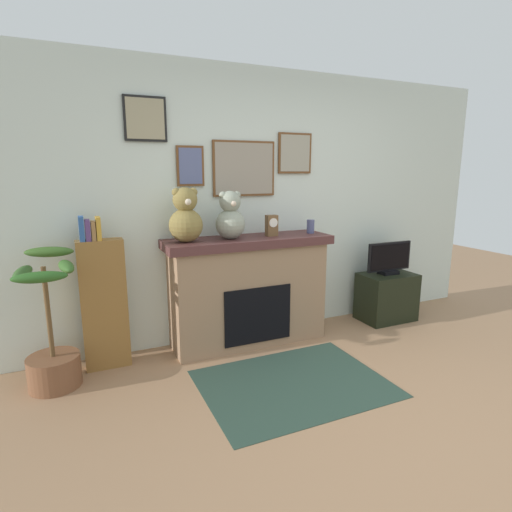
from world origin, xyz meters
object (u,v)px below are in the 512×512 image
Objects in this scene: potted_plant at (52,347)px; teddy_bear_brown at (186,218)px; television at (389,259)px; bookshelf at (104,301)px; tv_stand at (386,297)px; candle_jar at (311,226)px; mantel_clock at (272,225)px; teddy_bear_cream at (230,217)px; fireplace at (248,290)px.

potted_plant is 1.45m from teddy_bear_brown.
television is at bearing 1.56° from potted_plant.
bookshelf reaches higher than tv_stand.
candle_jar is 1.26m from teddy_bear_brown.
tv_stand is 3.00× the size of mantel_clock.
tv_stand is at bearing 90.00° from television.
teddy_bear_cream reaches higher than potted_plant.
fireplace is at bearing 1.77° from teddy_bear_brown.
fireplace is 2.66× the size of tv_stand.
television is 2.82× the size of mantel_clock.
bookshelf is 9.64× the size of candle_jar.
teddy_bear_brown is at bearing 179.97° from mantel_clock.
bookshelf is at bearing 178.93° from fireplace.
potted_plant is 1.80× the size of tv_stand.
tv_stand is at bearing -3.38° from candle_jar.
teddy_bear_cream is at bearing -2.18° from bookshelf.
teddy_bear_brown reaches higher than teddy_bear_cream.
bookshelf is 1.63m from mantel_clock.
fireplace is 1.72m from potted_plant.
mantel_clock reaches higher than fireplace.
teddy_bear_cream is (-0.42, 0.00, 0.10)m from mantel_clock.
television is 1.91m from teddy_bear_cream.
tv_stand is at bearing -1.94° from bookshelf.
fireplace is at bearing 5.64° from potted_plant.
teddy_bear_cream reaches higher than television.
teddy_bear_cream reaches higher than bookshelf.
bookshelf is 1.29m from teddy_bear_cream.
teddy_bear_cream is (1.52, 0.15, 0.90)m from potted_plant.
fireplace is at bearing -1.07° from bookshelf.
teddy_bear_brown is at bearing -3.43° from bookshelf.
television is (1.64, -0.08, 0.17)m from fireplace.
potted_plant is 5.41× the size of mantel_clock.
potted_plant reaches higher than fireplace.
tv_stand is (3.35, 0.09, -0.06)m from potted_plant.
potted_plant reaches higher than tv_stand.
candle_jar is (-0.98, 0.06, 0.84)m from tv_stand.
potted_plant is 3.37m from television.
tv_stand is at bearing 1.58° from potted_plant.
bookshelf is 2.17× the size of tv_stand.
bookshelf is at bearing 25.63° from potted_plant.
teddy_bear_brown reaches higher than mantel_clock.
candle_jar is at bearing 176.53° from television.
potted_plant is 1.77m from teddy_bear_cream.
teddy_bear_cream is (-0.18, -0.02, 0.71)m from fireplace.
teddy_bear_brown reaches higher than fireplace.
teddy_bear_brown is at bearing -179.99° from teddy_bear_cream.
bookshelf is at bearing 178.39° from mantel_clock.
candle_jar reaches higher than tv_stand.
tv_stand is 4.44× the size of candle_jar.
mantel_clock is (1.94, 0.15, 0.81)m from potted_plant.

